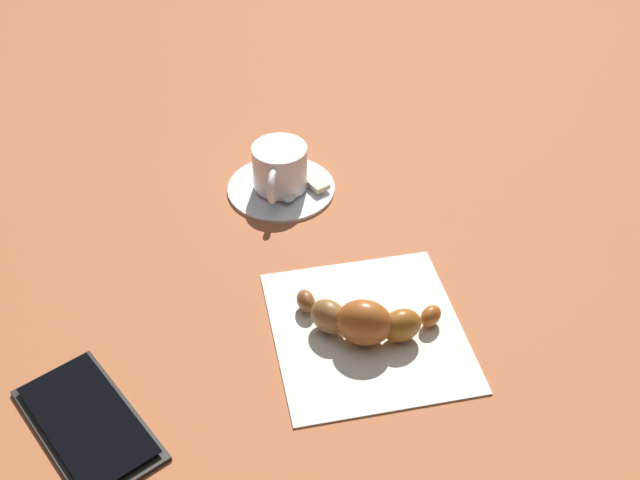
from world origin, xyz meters
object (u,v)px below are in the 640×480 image
at_px(teaspoon, 283,179).
at_px(sugar_packet, 310,178).
at_px(saucer, 281,187).
at_px(napkin, 368,330).
at_px(croissant, 365,321).
at_px(cell_phone, 88,423).
at_px(espresso_cup, 280,167).

xyz_separation_m(teaspoon, sugar_packet, (-0.00, 0.03, 0.00)).
xyz_separation_m(saucer, teaspoon, (-0.00, 0.00, 0.01)).
bearing_deg(saucer, napkin, 17.27).
relative_size(saucer, sugar_packet, 2.20).
bearing_deg(sugar_packet, croissant, 156.43).
bearing_deg(sugar_packet, saucer, 67.78).
xyz_separation_m(teaspoon, cell_phone, (0.32, -0.18, -0.01)).
distance_m(croissant, cell_phone, 0.26).
bearing_deg(croissant, saucer, -164.31).
bearing_deg(cell_phone, teaspoon, 150.58).
bearing_deg(croissant, teaspoon, -165.12).
bearing_deg(espresso_cup, sugar_packet, 103.02).
distance_m(espresso_cup, cell_phone, 0.36).
bearing_deg(sugar_packet, napkin, 157.78).
bearing_deg(cell_phone, croissant, 107.90).
xyz_separation_m(saucer, sugar_packet, (-0.01, 0.03, 0.01)).
relative_size(espresso_cup, cell_phone, 0.55).
distance_m(espresso_cup, sugar_packet, 0.04).
distance_m(saucer, cell_phone, 0.36).
relative_size(teaspoon, croissant, 0.94).
height_order(espresso_cup, sugar_packet, espresso_cup).
bearing_deg(espresso_cup, cell_phone, -29.53).
xyz_separation_m(espresso_cup, cell_phone, (0.31, -0.18, -0.03)).
bearing_deg(teaspoon, croissant, 14.88).
height_order(saucer, espresso_cup, espresso_cup).
distance_m(teaspoon, napkin, 0.24).
height_order(napkin, croissant, croissant).
bearing_deg(espresso_cup, saucer, 162.56).
bearing_deg(croissant, sugar_packet, -172.31).
height_order(teaspoon, croissant, croissant).
bearing_deg(napkin, teaspoon, -163.59).
distance_m(napkin, croissant, 0.02).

